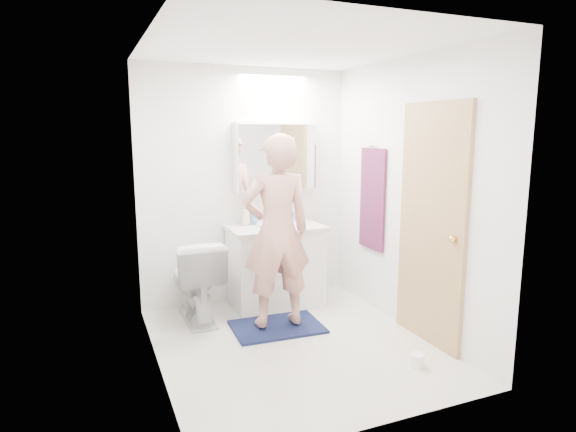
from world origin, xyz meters
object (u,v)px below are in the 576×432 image
person (277,231)px  soap_bottle_a (246,215)px  medicine_cabinet (276,157)px  toothbrush_cup (290,217)px  vanity_cabinet (275,267)px  soap_bottle_b (252,216)px  toilet (196,280)px  toilet_paper_roll (417,360)px

person → soap_bottle_a: person is taller
medicine_cabinet → toothbrush_cup: bearing=-20.3°
vanity_cabinet → soap_bottle_a: soap_bottle_a is taller
soap_bottle_b → person: bearing=-92.7°
toilet → toilet_paper_roll: 2.09m
toilet → soap_bottle_a: 0.83m
person → toothbrush_cup: person is taller
toilet → soap_bottle_b: 0.89m
soap_bottle_a → vanity_cabinet: bearing=-29.9°
medicine_cabinet → vanity_cabinet: bearing=-113.3°
toothbrush_cup → toilet_paper_roll: size_ratio=0.93×
toilet → person: (0.63, -0.48, 0.50)m
toilet → toothbrush_cup: bearing=-166.2°
soap_bottle_b → toothbrush_cup: soap_bottle_b is taller
vanity_cabinet → soap_bottle_b: 0.57m
person → soap_bottle_a: (-0.04, 0.74, 0.03)m
person → toothbrush_cup: size_ratio=16.54×
toothbrush_cup → toilet_paper_roll: 2.04m
person → toothbrush_cup: bearing=-117.5°
soap_bottle_a → soap_bottle_b: (0.08, 0.03, -0.03)m
medicine_cabinet → soap_bottle_b: 0.66m
toilet → soap_bottle_a: soap_bottle_a is taller
medicine_cabinet → toilet: bearing=-160.8°
person → toothbrush_cup: (0.44, 0.75, -0.03)m
person → soap_bottle_b: (0.04, 0.77, 0.00)m
vanity_cabinet → toothbrush_cup: 0.55m
medicine_cabinet → toilet: 1.48m
medicine_cabinet → person: 1.05m
person → soap_bottle_a: size_ratio=7.88×
person → soap_bottle_a: bearing=-83.7°
toilet_paper_roll → medicine_cabinet: bearing=102.1°
toothbrush_cup → toilet_paper_roll: bearing=-81.6°
toilet → soap_bottle_a: (0.58, 0.27, 0.53)m
soap_bottle_a → toothbrush_cup: bearing=1.2°
toothbrush_cup → toilet_paper_roll: (0.27, -1.84, -0.82)m
toilet → toilet_paper_roll: toilet is taller
toilet_paper_roll → toothbrush_cup: bearing=98.4°
toilet → person: 0.94m
toothbrush_cup → medicine_cabinet: bearing=159.7°
vanity_cabinet → toilet: toilet is taller
toilet → toothbrush_cup: (1.07, 0.28, 0.47)m
vanity_cabinet → toilet: (-0.85, -0.11, 0.00)m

